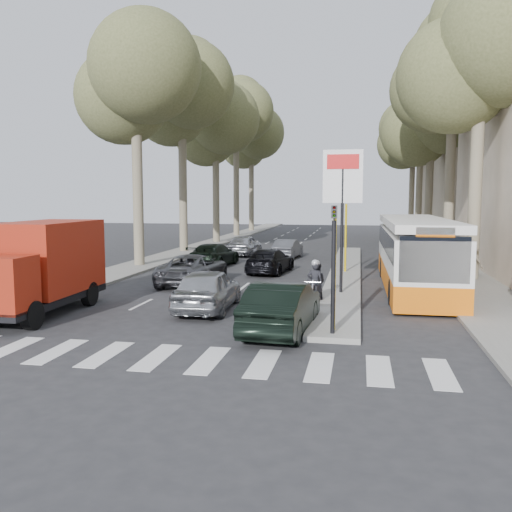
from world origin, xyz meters
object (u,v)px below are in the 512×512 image
Objects in this scene: city_bus at (415,252)px; motorcycle at (316,284)px; red_truck at (40,266)px; dark_hatchback at (282,307)px; silver_hatchback at (208,289)px.

city_bus is 5.60m from motorcycle.
motorcycle is at bearing 18.99° from red_truck.
red_truck is at bearing -2.41° from dark_hatchback.
city_bus is at bearing -113.94° from dark_hatchback.
red_truck is at bearing -156.08° from motorcycle.
red_truck is at bearing 15.28° from silver_hatchback.
red_truck is 2.96× the size of motorcycle.
dark_hatchback is (2.90, -2.53, 0.00)m from silver_hatchback.
silver_hatchback is 3.85m from dark_hatchback.
silver_hatchback is at bearing -142.35° from city_bus.
red_truck is (-8.11, 0.93, 0.87)m from dark_hatchback.
silver_hatchback is 0.37× the size of city_bus.
motorcycle is at bearing -94.13° from dark_hatchback.
dark_hatchback is 0.39× the size of city_bus.
red_truck is (-5.21, -1.60, 0.87)m from silver_hatchback.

